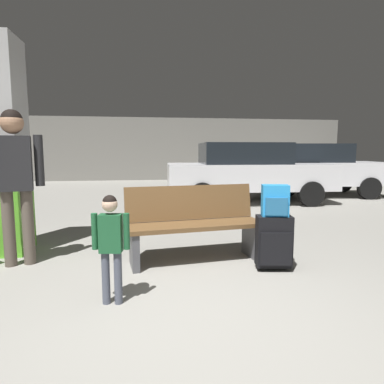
% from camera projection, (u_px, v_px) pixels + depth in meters
% --- Properties ---
extents(ground_plane, '(18.00, 18.00, 0.10)m').
position_uv_depth(ground_plane, '(163.00, 221.00, 6.45)').
color(ground_plane, gray).
extents(garage_back_wall, '(18.00, 0.12, 2.80)m').
position_uv_depth(garage_back_wall, '(151.00, 149.00, 14.97)').
color(garage_back_wall, slate).
rests_on(garage_back_wall, ground_plane).
extents(structural_pillar, '(0.57, 0.57, 2.70)m').
position_uv_depth(structural_pillar, '(0.00, 148.00, 4.16)').
color(structural_pillar, '#66C633').
rests_on(structural_pillar, ground_plane).
extents(bench, '(1.65, 0.73, 0.89)m').
position_uv_depth(bench, '(194.00, 224.00, 3.96)').
color(bench, brown).
rests_on(bench, ground_plane).
extents(suitcase, '(0.41, 0.28, 0.60)m').
position_uv_depth(suitcase, '(274.00, 241.00, 3.64)').
color(suitcase, black).
rests_on(suitcase, ground_plane).
extents(backpack_bright, '(0.31, 0.24, 0.34)m').
position_uv_depth(backpack_bright, '(275.00, 201.00, 3.58)').
color(backpack_bright, '#268CD8').
rests_on(backpack_bright, suitcase).
extents(child, '(0.32, 0.20, 0.94)m').
position_uv_depth(child, '(111.00, 238.00, 2.79)').
color(child, '#4C5160').
rests_on(child, ground_plane).
extents(adult, '(0.59, 0.29, 1.76)m').
position_uv_depth(adult, '(15.00, 171.00, 3.71)').
color(adult, brown).
rests_on(adult, ground_plane).
extents(parked_car_near, '(4.17, 1.94, 1.51)m').
position_uv_depth(parked_car_near, '(247.00, 171.00, 8.44)').
color(parked_car_near, silver).
rests_on(parked_car_near, ground_plane).
extents(parked_car_side, '(4.29, 2.22, 1.51)m').
position_uv_depth(parked_car_side, '(310.00, 168.00, 9.74)').
color(parked_car_side, silver).
rests_on(parked_car_side, ground_plane).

